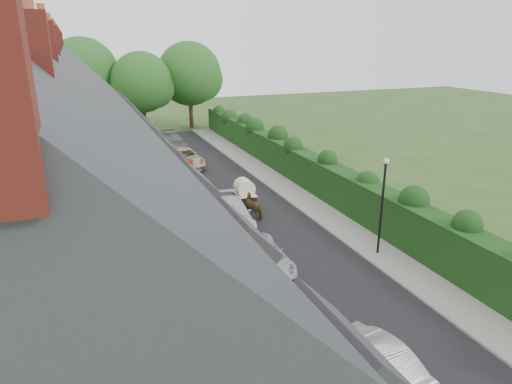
% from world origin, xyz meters
% --- Properties ---
extents(ground, '(140.00, 140.00, 0.00)m').
position_xyz_m(ground, '(0.00, 0.00, 0.00)').
color(ground, '#2D4C1E').
rests_on(ground, ground).
extents(road, '(6.00, 58.00, 0.02)m').
position_xyz_m(road, '(-0.50, 11.00, 0.01)').
color(road, black).
rests_on(road, ground).
extents(pavement_hedge_side, '(2.20, 58.00, 0.12)m').
position_xyz_m(pavement_hedge_side, '(3.60, 11.00, 0.06)').
color(pavement_hedge_side, '#9B9792').
rests_on(pavement_hedge_side, ground).
extents(pavement_house_side, '(1.70, 58.00, 0.12)m').
position_xyz_m(pavement_house_side, '(-4.35, 11.00, 0.06)').
color(pavement_house_side, '#9B9792').
rests_on(pavement_house_side, ground).
extents(kerb_hedge_side, '(0.18, 58.00, 0.13)m').
position_xyz_m(kerb_hedge_side, '(2.55, 11.00, 0.07)').
color(kerb_hedge_side, gray).
rests_on(kerb_hedge_side, ground).
extents(kerb_house_side, '(0.18, 58.00, 0.13)m').
position_xyz_m(kerb_house_side, '(-3.55, 11.00, 0.07)').
color(kerb_house_side, gray).
rests_on(kerb_house_side, ground).
extents(hedge, '(2.10, 58.00, 2.85)m').
position_xyz_m(hedge, '(5.40, 11.00, 1.60)').
color(hedge, '#133611').
rests_on(hedge, ground).
extents(terrace_row, '(9.05, 40.50, 11.50)m').
position_xyz_m(terrace_row, '(-10.87, 9.98, 4.47)').
color(terrace_row, maroon).
rests_on(terrace_row, ground).
extents(garden_wall_row, '(0.35, 40.35, 1.10)m').
position_xyz_m(garden_wall_row, '(-5.35, 10.00, 0.46)').
color(garden_wall_row, maroon).
rests_on(garden_wall_row, ground).
extents(lamppost, '(0.32, 0.32, 5.16)m').
position_xyz_m(lamppost, '(3.40, 4.00, 3.30)').
color(lamppost, black).
rests_on(lamppost, ground).
extents(tree_far_left, '(7.14, 6.80, 9.29)m').
position_xyz_m(tree_far_left, '(-2.65, 40.08, 5.71)').
color(tree_far_left, '#332316').
rests_on(tree_far_left, ground).
extents(tree_far_right, '(7.98, 7.60, 10.31)m').
position_xyz_m(tree_far_right, '(3.39, 42.08, 6.31)').
color(tree_far_right, '#332316').
rests_on(tree_far_right, ground).
extents(tree_far_back, '(8.40, 8.00, 10.82)m').
position_xyz_m(tree_far_back, '(-8.59, 43.08, 6.62)').
color(tree_far_back, '#332316').
rests_on(tree_far_back, ground).
extents(car_silver_a, '(2.27, 4.74, 1.50)m').
position_xyz_m(car_silver_a, '(-2.23, -4.20, 0.75)').
color(car_silver_a, '#ADADB2').
rests_on(car_silver_a, ground).
extents(car_silver_b, '(2.39, 4.80, 1.31)m').
position_xyz_m(car_silver_b, '(-2.70, 4.78, 0.65)').
color(car_silver_b, '#B3B6BA').
rests_on(car_silver_b, ground).
extents(car_white, '(2.64, 5.24, 1.46)m').
position_xyz_m(car_white, '(-2.28, 10.60, 0.73)').
color(car_white, silver).
rests_on(car_white, ground).
extents(car_green, '(2.32, 3.98, 1.27)m').
position_xyz_m(car_green, '(-3.00, 16.20, 0.64)').
color(car_green, black).
rests_on(car_green, ground).
extents(car_red, '(2.69, 4.79, 1.49)m').
position_xyz_m(car_red, '(-3.00, 20.56, 0.75)').
color(car_red, maroon).
rests_on(car_red, ground).
extents(car_beige, '(2.89, 5.78, 1.57)m').
position_xyz_m(car_beige, '(-2.03, 24.40, 0.79)').
color(car_beige, '#C0B58A').
rests_on(car_beige, ground).
extents(car_grey, '(2.44, 5.39, 1.53)m').
position_xyz_m(car_grey, '(-1.60, 31.44, 0.77)').
color(car_grey, '#55575C').
rests_on(car_grey, ground).
extents(car_black, '(2.13, 4.26, 1.39)m').
position_xyz_m(car_black, '(-3.00, 38.02, 0.70)').
color(car_black, black).
rests_on(car_black, ground).
extents(horse, '(1.31, 1.90, 1.47)m').
position_xyz_m(horse, '(-0.63, 11.14, 0.73)').
color(horse, brown).
rests_on(horse, ground).
extents(horse_cart, '(1.24, 2.74, 1.98)m').
position_xyz_m(horse_cart, '(-0.63, 13.01, 1.13)').
color(horse_cart, black).
rests_on(horse_cart, ground).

